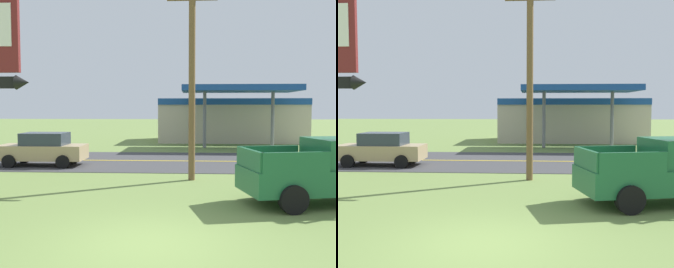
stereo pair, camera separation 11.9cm
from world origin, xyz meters
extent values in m
plane|color=olive|center=(0.00, 0.00, 0.00)|extent=(180.00, 180.00, 0.00)
cube|color=#3D3D3F|center=(0.00, 13.00, 0.01)|extent=(140.00, 8.00, 0.02)
cube|color=gold|center=(0.00, 13.00, 0.02)|extent=(126.00, 0.20, 0.01)
cone|color=black|center=(-4.18, 3.69, 3.64)|extent=(0.40, 0.44, 0.44)
cylinder|color=brown|center=(0.97, 7.54, 4.19)|extent=(0.26, 0.26, 8.38)
cube|color=beige|center=(4.31, 26.40, 1.80)|extent=(12.00, 6.00, 3.60)
cube|color=#19478C|center=(4.31, 23.35, 3.35)|extent=(12.00, 0.12, 0.50)
cube|color=#19478C|center=(4.31, 20.40, 4.20)|extent=(8.00, 5.00, 0.40)
cylinder|color=slate|center=(1.91, 20.40, 2.10)|extent=(0.24, 0.24, 4.20)
cylinder|color=slate|center=(6.71, 20.40, 2.10)|extent=(0.24, 0.24, 4.20)
cube|color=#1E6038|center=(5.07, 3.88, 0.76)|extent=(5.50, 3.03, 0.72)
cube|color=#1E6038|center=(3.38, 4.45, 1.40)|extent=(1.93, 0.54, 0.56)
cube|color=#1E6038|center=(3.78, 2.66, 1.40)|extent=(1.93, 0.54, 0.56)
cube|color=#1E6038|center=(2.63, 3.34, 1.40)|extent=(0.52, 1.86, 0.56)
cylinder|color=black|center=(3.28, 4.49, 0.40)|extent=(0.84, 0.45, 0.80)
cylinder|color=black|center=(3.71, 2.58, 0.40)|extent=(0.84, 0.45, 0.80)
cube|color=tan|center=(-6.40, 11.00, 0.68)|extent=(4.20, 1.76, 0.72)
cube|color=#2D3842|center=(-6.25, 11.00, 1.34)|extent=(2.10, 1.56, 0.60)
cylinder|color=black|center=(-7.70, 10.12, 0.32)|extent=(0.64, 0.24, 0.64)
cylinder|color=black|center=(-7.70, 11.88, 0.32)|extent=(0.64, 0.24, 0.64)
cylinder|color=black|center=(-5.09, 10.12, 0.32)|extent=(0.64, 0.24, 0.64)
cylinder|color=black|center=(-5.09, 11.88, 0.32)|extent=(0.64, 0.24, 0.64)
camera|label=1|loc=(0.94, -8.21, 2.88)|focal=42.64mm
camera|label=2|loc=(1.06, -8.20, 2.88)|focal=42.64mm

